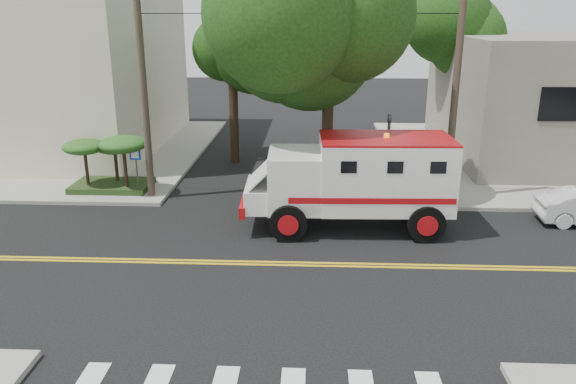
{
  "coord_description": "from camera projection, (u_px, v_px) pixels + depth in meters",
  "views": [
    {
      "loc": [
        0.94,
        -15.44,
        7.26
      ],
      "look_at": [
        0.14,
        2.12,
        1.6
      ],
      "focal_mm": 35.0,
      "sensor_mm": 36.0,
      "label": 1
    }
  ],
  "objects": [
    {
      "name": "utility_pole_right",
      "position": [
        456.0,
        88.0,
        21.19
      ],
      "size": [
        0.28,
        0.28,
        9.0
      ],
      "primitive_type": "cylinder",
      "color": "#382D23",
      "rests_on": "ground"
    },
    {
      "name": "armored_truck",
      "position": [
        357.0,
        177.0,
        19.26
      ],
      "size": [
        7.21,
        3.08,
        3.24
      ],
      "rotation": [
        0.0,
        0.0,
        0.03
      ],
      "color": "white",
      "rests_on": "ground"
    },
    {
      "name": "pedestrian_b",
      "position": [
        523.0,
        162.0,
        24.22
      ],
      "size": [
        1.0,
        0.84,
        1.87
      ],
      "primitive_type": "imported",
      "rotation": [
        0.0,
        0.0,
        2.99
      ],
      "color": "gray",
      "rests_on": "sidewalk_ne"
    },
    {
      "name": "sidewalk_nw",
      "position": [
        46.0,
        151.0,
        30.35
      ],
      "size": [
        17.0,
        17.0,
        0.15
      ],
      "primitive_type": "cube",
      "color": "gray",
      "rests_on": "ground"
    },
    {
      "name": "accessibility_sign",
      "position": [
        136.0,
        165.0,
        22.67
      ],
      "size": [
        0.45,
        0.1,
        2.02
      ],
      "color": "#3F3F42",
      "rests_on": "ground"
    },
    {
      "name": "tree_main",
      "position": [
        342.0,
        13.0,
        20.56
      ],
      "size": [
        6.08,
        5.7,
        9.85
      ],
      "color": "black",
      "rests_on": "ground"
    },
    {
      "name": "tree_right",
      "position": [
        464.0,
        35.0,
        29.69
      ],
      "size": [
        4.8,
        4.5,
        8.2
      ],
      "color": "black",
      "rests_on": "ground"
    },
    {
      "name": "palm_planter",
      "position": [
        109.0,
        155.0,
        23.06
      ],
      "size": [
        3.52,
        2.63,
        2.36
      ],
      "color": "#1E3314",
      "rests_on": "sidewalk_nw"
    },
    {
      "name": "utility_pole_left",
      "position": [
        143.0,
        87.0,
        21.51
      ],
      "size": [
        0.28,
        0.28,
        9.0
      ],
      "primitive_type": "cylinder",
      "color": "#382D23",
      "rests_on": "ground"
    },
    {
      "name": "pedestrian_a",
      "position": [
        427.0,
        177.0,
        22.31
      ],
      "size": [
        0.68,
        0.51,
        1.69
      ],
      "primitive_type": "imported",
      "rotation": [
        0.0,
        0.0,
        3.32
      ],
      "color": "gray",
      "rests_on": "sidewalk_ne"
    },
    {
      "name": "tree_left",
      "position": [
        238.0,
        46.0,
        26.51
      ],
      "size": [
        4.48,
        4.2,
        7.7
      ],
      "color": "black",
      "rests_on": "ground"
    },
    {
      "name": "ground",
      "position": [
        280.0,
        264.0,
        16.95
      ],
      "size": [
        100.0,
        100.0,
        0.0
      ],
      "primitive_type": "plane",
      "color": "black",
      "rests_on": "ground"
    },
    {
      "name": "building_left",
      "position": [
        10.0,
        53.0,
        30.3
      ],
      "size": [
        16.0,
        14.0,
        10.0
      ],
      "primitive_type": "cube",
      "color": "beige",
      "rests_on": "sidewalk_nw"
    },
    {
      "name": "sidewalk_ne",
      "position": [
        554.0,
        157.0,
        29.17
      ],
      "size": [
        17.0,
        17.0,
        0.15
      ],
      "primitive_type": "cube",
      "color": "gray",
      "rests_on": "ground"
    },
    {
      "name": "traffic_signal",
      "position": [
        388.0,
        150.0,
        21.42
      ],
      "size": [
        0.15,
        0.18,
        3.6
      ],
      "color": "#3F3F42",
      "rests_on": "ground"
    }
  ]
}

